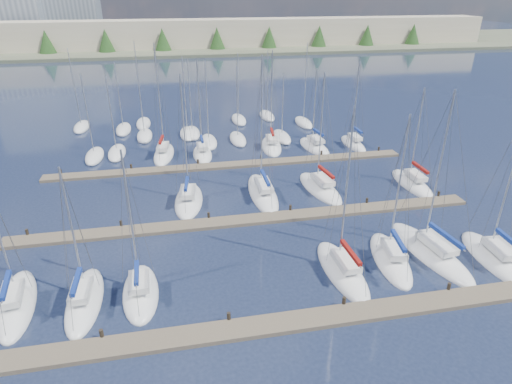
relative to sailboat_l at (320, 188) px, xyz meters
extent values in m
plane|color=#232C46|center=(-8.62, 38.53, -0.17)|extent=(400.00, 400.00, 0.00)
cube|color=#6B5E4C|center=(-8.62, -19.47, -0.02)|extent=(44.00, 1.80, 0.35)
cylinder|color=#2D261C|center=(-20.62, -18.57, 0.13)|extent=(0.26, 0.26, 1.10)
cylinder|color=#2D261C|center=(-12.62, -18.57, 0.13)|extent=(0.26, 0.26, 1.10)
cylinder|color=#2D261C|center=(-4.62, -18.57, 0.13)|extent=(0.26, 0.26, 1.10)
cylinder|color=#2D261C|center=(3.38, -18.57, 0.13)|extent=(0.26, 0.26, 1.10)
cube|color=#6B5E4C|center=(-8.62, -5.47, -0.02)|extent=(44.00, 1.80, 0.35)
cylinder|color=#2D261C|center=(-28.62, -4.57, 0.13)|extent=(0.26, 0.26, 1.10)
cylinder|color=#2D261C|center=(-20.62, -4.57, 0.13)|extent=(0.26, 0.26, 1.10)
cylinder|color=#2D261C|center=(-12.62, -4.57, 0.13)|extent=(0.26, 0.26, 1.10)
cylinder|color=#2D261C|center=(-4.62, -4.57, 0.13)|extent=(0.26, 0.26, 1.10)
cylinder|color=#2D261C|center=(3.38, -4.57, 0.13)|extent=(0.26, 0.26, 1.10)
cylinder|color=#2D261C|center=(11.38, -4.57, 0.13)|extent=(0.26, 0.26, 1.10)
cube|color=#6B5E4C|center=(-8.62, 8.53, -0.02)|extent=(44.00, 1.80, 0.35)
cylinder|color=#2D261C|center=(-28.62, 9.43, 0.13)|extent=(0.26, 0.26, 1.10)
cylinder|color=#2D261C|center=(-20.62, 9.43, 0.13)|extent=(0.26, 0.26, 1.10)
cylinder|color=#2D261C|center=(-12.62, 9.43, 0.13)|extent=(0.26, 0.26, 1.10)
cylinder|color=#2D261C|center=(-4.62, 9.43, 0.13)|extent=(0.26, 0.26, 1.10)
cylinder|color=#2D261C|center=(3.38, 9.43, 0.13)|extent=(0.26, 0.26, 1.10)
cylinder|color=#2D261C|center=(11.38, 9.43, 0.13)|extent=(0.26, 0.26, 1.10)
ellipsoid|color=white|center=(0.00, 0.03, -0.12)|extent=(3.93, 9.02, 1.60)
cube|color=black|center=(0.00, 0.03, -0.12)|extent=(2.00, 4.35, 0.12)
cube|color=silver|center=(0.05, -0.40, 1.18)|extent=(1.94, 3.23, 0.50)
cylinder|color=#9EA0A5|center=(-0.09, 0.72, 6.59)|extent=(0.14, 0.14, 11.32)
cylinder|color=#9EA0A5|center=(0.14, -1.10, 2.23)|extent=(0.56, 3.65, 0.10)
cube|color=maroon|center=(0.14, -1.10, 2.35)|extent=(0.72, 3.39, 0.30)
ellipsoid|color=white|center=(-14.28, -0.24, -0.12)|extent=(3.76, 8.34, 1.60)
cube|color=maroon|center=(-14.28, -0.24, -0.12)|extent=(1.92, 4.02, 0.12)
cube|color=silver|center=(-14.33, -0.64, 1.18)|extent=(1.88, 2.99, 0.50)
cylinder|color=#9EA0A5|center=(-14.20, 0.40, 6.78)|extent=(0.14, 0.14, 11.71)
cylinder|color=#9EA0A5|center=(-14.41, -1.28, 2.23)|extent=(0.51, 3.37, 0.10)
cube|color=navy|center=(-14.41, -1.28, 2.35)|extent=(0.67, 3.13, 0.30)
ellipsoid|color=white|center=(-11.79, 13.11, -0.12)|extent=(2.52, 6.77, 1.60)
cube|color=silver|center=(-11.79, 12.77, 1.18)|extent=(1.37, 2.37, 0.50)
cylinder|color=#9EA0A5|center=(-11.78, 13.65, 6.43)|extent=(0.14, 0.14, 11.02)
cylinder|color=#9EA0A5|center=(-11.79, 12.23, 2.23)|extent=(0.13, 2.83, 0.10)
cube|color=navy|center=(-11.79, 12.23, 2.35)|extent=(0.33, 2.61, 0.30)
ellipsoid|color=white|center=(-3.22, -14.72, -0.12)|extent=(2.86, 8.44, 1.60)
cube|color=maroon|center=(-3.22, -14.72, -0.12)|extent=(1.48, 4.06, 0.12)
cube|color=silver|center=(-3.21, -15.14, 1.18)|extent=(1.52, 2.97, 0.50)
cylinder|color=#9EA0A5|center=(-3.24, -14.05, 6.84)|extent=(0.14, 0.14, 11.83)
cylinder|color=#9EA0A5|center=(-3.19, -15.81, 2.23)|extent=(0.21, 3.52, 0.10)
cube|color=maroon|center=(-3.19, -15.81, 2.35)|extent=(0.40, 3.24, 0.30)
ellipsoid|color=white|center=(-26.90, -13.99, -0.12)|extent=(3.66, 8.39, 1.60)
cube|color=silver|center=(-26.84, -14.39, 1.18)|extent=(1.76, 3.01, 0.50)
cylinder|color=#9EA0A5|center=(-26.74, -15.03, 2.23)|extent=(0.62, 3.38, 0.10)
cube|color=navy|center=(-26.74, -15.03, 2.35)|extent=(0.78, 3.14, 0.30)
ellipsoid|color=white|center=(-22.29, -14.57, -0.12)|extent=(2.39, 7.64, 1.60)
cube|color=black|center=(-22.29, -14.57, -0.12)|extent=(1.24, 3.67, 0.12)
cube|color=silver|center=(-22.30, -14.95, 1.18)|extent=(1.31, 2.68, 0.50)
cylinder|color=#9EA0A5|center=(-22.29, -13.95, 5.39)|extent=(0.14, 0.14, 8.93)
cylinder|color=#9EA0A5|center=(-22.30, -15.56, 2.23)|extent=(0.11, 3.21, 0.10)
cube|color=navy|center=(-22.30, -15.56, 2.35)|extent=(0.31, 2.95, 0.30)
ellipsoid|color=white|center=(4.92, -13.70, -0.12)|extent=(3.92, 10.35, 1.60)
cube|color=black|center=(4.92, -13.70, -0.12)|extent=(1.99, 4.98, 0.12)
cube|color=silver|center=(4.97, -14.20, 1.18)|extent=(1.93, 3.68, 0.50)
cylinder|color=#9EA0A5|center=(4.83, -12.90, 7.10)|extent=(0.14, 0.14, 12.34)
cylinder|color=#9EA0A5|center=(5.06, -15.00, 2.23)|extent=(0.56, 4.23, 0.10)
cube|color=navy|center=(5.06, -15.00, 2.35)|extent=(0.73, 3.91, 0.30)
ellipsoid|color=white|center=(9.28, 12.95, -0.12)|extent=(2.16, 7.20, 1.60)
cube|color=silver|center=(9.28, 12.59, 1.18)|extent=(1.18, 2.52, 0.50)
cylinder|color=#9EA0A5|center=(9.28, 13.53, 6.01)|extent=(0.14, 0.14, 10.18)
cylinder|color=#9EA0A5|center=(9.29, 12.02, 2.23)|extent=(0.13, 3.02, 0.10)
cube|color=navy|center=(9.29, 12.02, 2.35)|extent=(0.32, 2.78, 0.30)
ellipsoid|color=white|center=(9.56, -15.48, -0.12)|extent=(3.51, 8.45, 1.60)
cube|color=silver|center=(9.53, -15.90, 1.18)|extent=(1.80, 3.00, 0.50)
cylinder|color=#9EA0A5|center=(9.61, -14.83, 6.88)|extent=(0.14, 0.14, 11.92)
cylinder|color=#9EA0A5|center=(9.48, -16.55, 2.23)|extent=(0.37, 3.46, 0.10)
cube|color=navy|center=(9.48, -16.55, 2.35)|extent=(0.55, 3.20, 0.30)
ellipsoid|color=white|center=(-2.16, 14.40, -0.12)|extent=(3.71, 8.26, 1.60)
cube|color=silver|center=(-2.22, 14.00, 1.18)|extent=(1.83, 2.96, 0.50)
cylinder|color=#9EA0A5|center=(-2.08, 15.03, 6.78)|extent=(0.14, 0.14, 11.71)
cylinder|color=#9EA0A5|center=(-2.30, 13.37, 2.23)|extent=(0.55, 3.33, 0.10)
cube|color=maroon|center=(-2.30, 13.37, 2.35)|extent=(0.71, 3.09, 0.30)
ellipsoid|color=white|center=(-16.77, 14.05, -0.12)|extent=(3.44, 8.47, 1.60)
cube|color=maroon|center=(-16.77, 14.05, -0.12)|extent=(1.75, 4.08, 0.12)
cube|color=silver|center=(-16.82, 13.64, 1.18)|extent=(1.70, 3.02, 0.50)
cylinder|color=#9EA0A5|center=(-16.70, 14.71, 7.40)|extent=(0.14, 0.14, 12.95)
cylinder|color=#9EA0A5|center=(-16.90, 12.99, 2.23)|extent=(0.50, 3.45, 0.10)
cube|color=maroon|center=(-16.90, 12.99, 2.35)|extent=(0.67, 3.19, 0.30)
ellipsoid|color=white|center=(1.22, -13.97, -0.12)|extent=(3.92, 8.25, 1.60)
cube|color=silver|center=(1.15, -14.36, 1.18)|extent=(1.87, 2.98, 0.50)
cylinder|color=#9EA0A5|center=(1.33, -13.35, 6.35)|extent=(0.14, 0.14, 10.85)
cylinder|color=#9EA0A5|center=(1.04, -14.99, 2.23)|extent=(0.69, 3.29, 0.10)
cube|color=navy|center=(1.04, -14.99, 2.35)|extent=(0.84, 3.07, 0.30)
ellipsoid|color=white|center=(10.50, -0.86, -0.12)|extent=(2.63, 8.16, 1.60)
cube|color=silver|center=(10.49, -1.27, 1.18)|extent=(1.42, 2.86, 0.50)
cylinder|color=#9EA0A5|center=(10.51, -0.21, 5.73)|extent=(0.14, 0.14, 9.61)
cylinder|color=#9EA0A5|center=(10.48, -1.92, 2.23)|extent=(0.15, 3.42, 0.10)
cube|color=maroon|center=(10.48, -1.92, 2.35)|extent=(0.34, 3.15, 0.30)
ellipsoid|color=white|center=(-6.43, -0.01, -0.12)|extent=(2.91, 10.10, 1.60)
cube|color=silver|center=(-6.44, -0.51, 1.18)|extent=(1.56, 3.55, 0.50)
cylinder|color=#9EA0A5|center=(-6.42, 0.80, 7.51)|extent=(0.14, 0.14, 13.17)
cylinder|color=#9EA0A5|center=(-6.45, -1.31, 2.23)|extent=(0.18, 4.22, 0.10)
cube|color=navy|center=(-6.45, -1.31, 2.35)|extent=(0.37, 3.89, 0.30)
ellipsoid|color=white|center=(-18.47, -14.43, -0.12)|extent=(2.80, 6.89, 1.60)
cube|color=silver|center=(-18.46, -14.77, 1.18)|extent=(1.49, 2.43, 0.50)
cylinder|color=#9EA0A5|center=(-18.50, -13.89, 5.82)|extent=(0.14, 0.14, 9.79)
cylinder|color=#9EA0A5|center=(-18.44, -15.31, 2.23)|extent=(0.21, 2.86, 0.10)
cube|color=navy|center=(-18.44, -15.31, 2.35)|extent=(0.40, 2.64, 0.30)
ellipsoid|color=white|center=(3.58, 12.98, -0.12)|extent=(3.59, 7.99, 1.60)
cube|color=silver|center=(3.62, 12.59, 1.18)|extent=(1.80, 2.86, 0.50)
cylinder|color=#9EA0A5|center=(3.51, 13.59, 5.68)|extent=(0.14, 0.14, 9.51)
cylinder|color=#9EA0A5|center=(3.69, 11.98, 2.23)|extent=(0.47, 3.24, 0.10)
cube|color=navy|center=(3.69, 11.98, 2.35)|extent=(0.64, 3.00, 0.30)
cylinder|color=#9EA0A5|center=(-29.37, 28.42, 6.32)|extent=(0.12, 0.12, 11.20)
ellipsoid|color=white|center=(-29.37, 28.42, 0.08)|extent=(2.20, 6.40, 1.40)
cylinder|color=#9EA0A5|center=(-12.56, 21.98, 5.79)|extent=(0.12, 0.12, 10.14)
ellipsoid|color=white|center=(-12.56, 21.98, 0.08)|extent=(2.20, 6.40, 1.40)
cylinder|color=#9EA0A5|center=(-13.30, 21.77, 5.97)|extent=(0.12, 0.12, 10.49)
ellipsoid|color=white|center=(-13.30, 21.77, 0.08)|extent=(2.20, 6.40, 1.40)
cylinder|color=#9EA0A5|center=(0.45, 29.06, 5.76)|extent=(0.12, 0.12, 10.06)
ellipsoid|color=white|center=(0.45, 29.06, 0.08)|extent=(2.20, 6.40, 1.40)
cylinder|color=#9EA0A5|center=(-22.85, 25.86, 5.42)|extent=(0.12, 0.12, 9.39)
ellipsoid|color=white|center=(-22.85, 25.86, 0.08)|extent=(2.20, 6.40, 1.40)
cylinder|color=#9EA0A5|center=(-25.59, 14.71, 5.65)|extent=(0.12, 0.12, 9.85)
ellipsoid|color=white|center=(-25.59, 14.71, 0.08)|extent=(2.20, 6.40, 1.40)
cylinder|color=#9EA0A5|center=(-22.85, 15.35, 5.37)|extent=(0.12, 0.12, 9.30)
ellipsoid|color=white|center=(-22.85, 15.35, 0.08)|extent=(2.20, 6.40, 1.40)
cylinder|color=#9EA0A5|center=(5.36, 23.94, 6.56)|extent=(0.12, 0.12, 11.68)
ellipsoid|color=white|center=(5.36, 23.94, 0.08)|extent=(2.20, 6.40, 1.40)
cylinder|color=#9EA0A5|center=(-6.31, 17.85, 5.61)|extent=(0.12, 0.12, 9.76)
ellipsoid|color=white|center=(-6.31, 17.85, 0.08)|extent=(2.20, 6.40, 1.40)
cylinder|color=#9EA0A5|center=(-19.96, 28.44, 6.70)|extent=(0.12, 0.12, 11.95)
ellipsoid|color=white|center=(-19.96, 28.44, 0.08)|extent=(2.20, 6.40, 1.40)
cylinder|color=#9EA0A5|center=(0.14, 17.59, 4.96)|extent=(0.12, 0.12, 8.46)
ellipsoid|color=white|center=(0.14, 17.59, 0.08)|extent=(2.20, 6.40, 1.40)
cylinder|color=#9EA0A5|center=(-19.53, 22.00, 4.78)|extent=(0.12, 0.12, 8.12)
ellipsoid|color=white|center=(-19.53, 22.00, 0.08)|extent=(2.20, 6.40, 1.40)
cylinder|color=#9EA0A5|center=(-4.61, 27.61, 5.72)|extent=(0.12, 0.12, 10.00)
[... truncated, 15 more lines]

